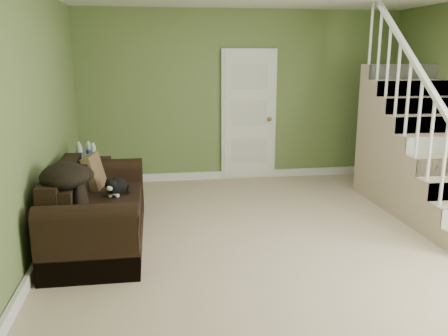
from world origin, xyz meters
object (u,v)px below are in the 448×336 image
object	(u,v)px
sofa	(95,213)
cat	(116,186)
side_table	(90,184)
banana	(97,208)

from	to	relation	value
sofa	cat	xyz separation A→B (m)	(0.22, 0.21, 0.23)
side_table	cat	xyz separation A→B (m)	(0.41, -0.92, 0.21)
side_table	cat	size ratio (longest dim) A/B	1.64
cat	side_table	bearing A→B (deg)	127.35
side_table	banana	xyz separation A→B (m)	(0.25, -1.43, 0.14)
sofa	banana	distance (m)	0.34
banana	side_table	bearing A→B (deg)	92.81
sofa	side_table	size ratio (longest dim) A/B	2.37
sofa	cat	world-z (taller)	sofa
side_table	banana	bearing A→B (deg)	-79.94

